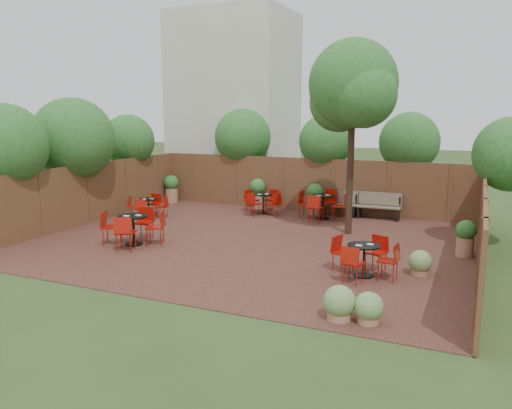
% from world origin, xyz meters
% --- Properties ---
extents(ground, '(80.00, 80.00, 0.00)m').
position_xyz_m(ground, '(0.00, 0.00, 0.00)').
color(ground, '#354F23').
rests_on(ground, ground).
extents(courtyard_paving, '(12.00, 10.00, 0.02)m').
position_xyz_m(courtyard_paving, '(0.00, 0.00, 0.01)').
color(courtyard_paving, '#371A16').
rests_on(courtyard_paving, ground).
extents(fence_back, '(12.00, 0.08, 2.00)m').
position_xyz_m(fence_back, '(0.00, 5.00, 1.00)').
color(fence_back, brown).
rests_on(fence_back, ground).
extents(fence_left, '(0.08, 10.00, 2.00)m').
position_xyz_m(fence_left, '(-6.00, 0.00, 1.00)').
color(fence_left, brown).
rests_on(fence_left, ground).
extents(fence_right, '(0.08, 10.00, 2.00)m').
position_xyz_m(fence_right, '(6.00, 0.00, 1.00)').
color(fence_right, brown).
rests_on(fence_right, ground).
extents(neighbour_building, '(5.00, 4.00, 8.00)m').
position_xyz_m(neighbour_building, '(-4.50, 8.00, 4.00)').
color(neighbour_building, beige).
rests_on(neighbour_building, ground).
extents(overhang_foliage, '(15.51, 10.58, 2.71)m').
position_xyz_m(overhang_foliage, '(-2.83, 2.16, 2.69)').
color(overhang_foliage, '#24601F').
rests_on(overhang_foliage, ground).
extents(courtyard_tree, '(2.75, 2.65, 5.78)m').
position_xyz_m(courtyard_tree, '(2.30, 2.00, 4.31)').
color(courtyard_tree, black).
rests_on(courtyard_tree, courtyard_paving).
extents(park_bench_left, '(1.47, 0.53, 0.90)m').
position_xyz_m(park_bench_left, '(1.26, 4.62, 0.48)').
color(park_bench_left, brown).
rests_on(park_bench_left, courtyard_paving).
extents(park_bench_right, '(1.50, 0.53, 0.91)m').
position_xyz_m(park_bench_right, '(2.76, 4.62, 0.49)').
color(park_bench_right, brown).
rests_on(park_bench_right, courtyard_paving).
extents(bistro_tables, '(9.80, 7.29, 0.96)m').
position_xyz_m(bistro_tables, '(-0.68, 1.04, 0.47)').
color(bistro_tables, black).
rests_on(bistro_tables, courtyard_paving).
extents(planters, '(11.86, 4.45, 1.15)m').
position_xyz_m(planters, '(-1.03, 3.93, 0.62)').
color(planters, '#9C6D4E').
rests_on(planters, courtyard_paving).
extents(low_shrubs, '(1.59, 3.78, 0.63)m').
position_xyz_m(low_shrubs, '(4.20, -3.45, 0.31)').
color(low_shrubs, '#9C6D4E').
rests_on(low_shrubs, courtyard_paving).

